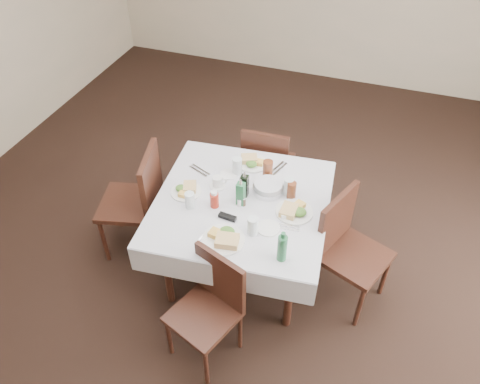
{
  "coord_description": "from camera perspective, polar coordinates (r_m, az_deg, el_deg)",
  "views": [
    {
      "loc": [
        0.85,
        -2.54,
        3.14
      ],
      "look_at": [
        -0.01,
        -0.05,
        0.8
      ],
      "focal_mm": 35.0,
      "sensor_mm": 36.0,
      "label": 1
    }
  ],
  "objects": [
    {
      "name": "side_plate_b",
      "position": [
        3.3,
        3.47,
        -4.41
      ],
      "size": [
        0.17,
        0.17,
        0.01
      ],
      "color": "white",
      "rests_on": "dining_table"
    },
    {
      "name": "room_shell",
      "position": [
        3.03,
        0.51,
        13.53
      ],
      "size": [
        6.04,
        7.04,
        2.8
      ],
      "color": "#B7AA90",
      "rests_on": "ground"
    },
    {
      "name": "cutlery_w",
      "position": [
        3.79,
        -4.95,
        2.63
      ],
      "size": [
        0.2,
        0.13,
        0.01
      ],
      "color": "silver",
      "rests_on": "dining_table"
    },
    {
      "name": "meal_west",
      "position": [
        3.59,
        -6.6,
        0.27
      ],
      "size": [
        0.24,
        0.24,
        0.05
      ],
      "color": "white",
      "rests_on": "dining_table"
    },
    {
      "name": "ketchup_bottle",
      "position": [
        3.43,
        -3.14,
        -0.91
      ],
      "size": [
        0.07,
        0.07,
        0.14
      ],
      "color": "#AB2717",
      "rests_on": "dining_table"
    },
    {
      "name": "oil_cruet_dark",
      "position": [
        3.49,
        0.54,
        0.87
      ],
      "size": [
        0.06,
        0.06,
        0.23
      ],
      "color": "black",
      "rests_on": "dining_table"
    },
    {
      "name": "water_e",
      "position": [
        3.54,
        5.94,
        0.68
      ],
      "size": [
        0.08,
        0.08,
        0.14
      ],
      "color": "silver",
      "rests_on": "dining_table"
    },
    {
      "name": "salt_shaker",
      "position": [
        3.45,
        -0.08,
        -1.24
      ],
      "size": [
        0.03,
        0.03,
        0.07
      ],
      "color": "white",
      "rests_on": "dining_table"
    },
    {
      "name": "cutlery_e",
      "position": [
        3.32,
        5.66,
        -4.26
      ],
      "size": [
        0.19,
        0.07,
        0.01
      ],
      "color": "silver",
      "rests_on": "dining_table"
    },
    {
      "name": "cutlery_n",
      "position": [
        3.8,
        4.64,
        2.83
      ],
      "size": [
        0.11,
        0.21,
        0.01
      ],
      "color": "silver",
      "rests_on": "dining_table"
    },
    {
      "name": "green_bottle",
      "position": [
        3.05,
        5.16,
        -6.78
      ],
      "size": [
        0.06,
        0.06,
        0.24
      ],
      "color": "#286F42",
      "rests_on": "dining_table"
    },
    {
      "name": "meal_north",
      "position": [
        3.83,
        1.48,
        3.69
      ],
      "size": [
        0.25,
        0.25,
        0.05
      ],
      "color": "white",
      "rests_on": "dining_table"
    },
    {
      "name": "chair_west",
      "position": [
        3.91,
        -12.13,
        -0.56
      ],
      "size": [
        0.58,
        0.58,
        1.0
      ],
      "color": "black",
      "rests_on": "ground"
    },
    {
      "name": "iced_tea_b",
      "position": [
        3.51,
        6.3,
        0.2
      ],
      "size": [
        0.07,
        0.07,
        0.14
      ],
      "color": "brown",
      "rests_on": "dining_table"
    },
    {
      "name": "water_s",
      "position": [
        3.22,
        1.57,
        -4.16
      ],
      "size": [
        0.08,
        0.08,
        0.14
      ],
      "color": "silver",
      "rests_on": "dining_table"
    },
    {
      "name": "water_n",
      "position": [
        3.71,
        -0.34,
        3.19
      ],
      "size": [
        0.08,
        0.08,
        0.14
      ],
      "color": "silver",
      "rests_on": "dining_table"
    },
    {
      "name": "chair_north",
      "position": [
        4.28,
        3.27,
        3.62
      ],
      "size": [
        0.44,
        0.44,
        0.89
      ],
      "color": "black",
      "rests_on": "ground"
    },
    {
      "name": "meal_east",
      "position": [
        3.42,
        6.6,
        -2.3
      ],
      "size": [
        0.27,
        0.27,
        0.06
      ],
      "color": "white",
      "rests_on": "dining_table"
    },
    {
      "name": "meal_south",
      "position": [
        3.21,
        -1.91,
        -5.62
      ],
      "size": [
        0.3,
        0.3,
        0.06
      ],
      "color": "white",
      "rests_on": "dining_table"
    },
    {
      "name": "water_w",
      "position": [
        3.43,
        -6.13,
        -1.01
      ],
      "size": [
        0.07,
        0.07,
        0.13
      ],
      "color": "silver",
      "rests_on": "dining_table"
    },
    {
      "name": "bread_basket",
      "position": [
        3.57,
        3.46,
        0.53
      ],
      "size": [
        0.24,
        0.24,
        0.08
      ],
      "color": "silver",
      "rests_on": "dining_table"
    },
    {
      "name": "oil_cruet_green",
      "position": [
        3.42,
        0.09,
        -0.09
      ],
      "size": [
        0.06,
        0.06,
        0.24
      ],
      "color": "#286F42",
      "rests_on": "dining_table"
    },
    {
      "name": "coffee_mug",
      "position": [
        3.61,
        -2.74,
        1.19
      ],
      "size": [
        0.13,
        0.12,
        0.09
      ],
      "color": "white",
      "rests_on": "dining_table"
    },
    {
      "name": "sugar_caddy",
      "position": [
        3.37,
        5.79,
        -2.87
      ],
      "size": [
        0.11,
        0.09,
        0.05
      ],
      "color": "white",
      "rests_on": "dining_table"
    },
    {
      "name": "ground_plane",
      "position": [
        4.13,
        0.37,
        -7.91
      ],
      "size": [
        7.0,
        7.0,
        0.0
      ],
      "primitive_type": "plane",
      "color": "black"
    },
    {
      "name": "dining_table",
      "position": [
        3.56,
        0.22,
        -2.04
      ],
      "size": [
        1.4,
        1.4,
        0.76
      ],
      "color": "black",
      "rests_on": "ground"
    },
    {
      "name": "cutlery_s",
      "position": [
        3.25,
        -4.39,
        -5.48
      ],
      "size": [
        0.08,
        0.17,
        0.01
      ],
      "color": "silver",
      "rests_on": "dining_table"
    },
    {
      "name": "sunglasses",
      "position": [
        3.36,
        -1.54,
        -3.05
      ],
      "size": [
        0.14,
        0.05,
        0.03
      ],
      "color": "black",
      "rests_on": "dining_table"
    },
    {
      "name": "iced_tea_a",
      "position": [
        3.66,
        3.4,
        2.72
      ],
      "size": [
        0.08,
        0.08,
        0.16
      ],
      "color": "brown",
      "rests_on": "dining_table"
    },
    {
      "name": "chair_south",
      "position": [
        3.24,
        -3.53,
        -13.19
      ],
      "size": [
        0.53,
        0.53,
        0.87
      ],
      "color": "black",
      "rests_on": "ground"
    },
    {
      "name": "chair_east",
      "position": [
        3.59,
        12.81,
        -6.12
      ],
      "size": [
        0.59,
        0.59,
        0.95
      ],
      "color": "black",
      "rests_on": "ground"
    },
    {
      "name": "pepper_shaker",
      "position": [
        3.45,
        0.43,
        -1.13
      ],
      "size": [
        0.03,
        0.03,
        0.08
      ],
      "color": "#453325",
      "rests_on": "dining_table"
    },
    {
      "name": "side_plate_a",
      "position": [
        3.74,
        -1.36,
        2.2
      ],
      "size": [
        0.14,
        0.14,
        0.01
      ],
      "color": "white",
      "rests_on": "dining_table"
    }
  ]
}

